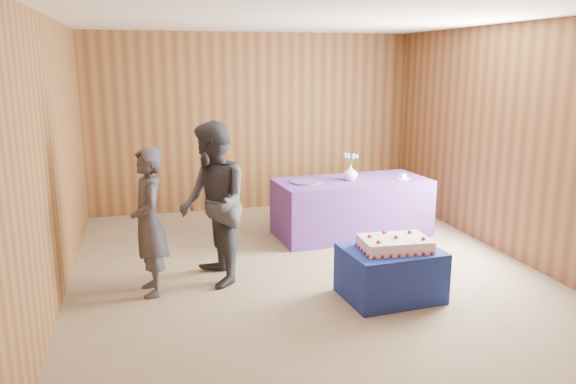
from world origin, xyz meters
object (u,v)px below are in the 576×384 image
object	(u,v)px
serving_table	(351,207)
guest_right	(213,204)
cake_table	(390,273)
guest_left	(149,222)
vase	(350,173)
sheet_cake	(395,244)

from	to	relation	value
serving_table	guest_right	xyz separation A→B (m)	(-1.98, -1.21, 0.47)
cake_table	serving_table	world-z (taller)	serving_table
serving_table	guest_left	xyz separation A→B (m)	(-2.63, -1.34, 0.36)
cake_table	serving_table	size ratio (longest dim) A/B	0.45
vase	guest_left	world-z (taller)	guest_left
serving_table	sheet_cake	bearing A→B (deg)	-104.05
vase	guest_right	bearing A→B (deg)	-148.47
serving_table	vase	distance (m)	0.48
serving_table	guest_left	distance (m)	2.97
vase	guest_left	xyz separation A→B (m)	(-2.59, -1.32, -0.11)
sheet_cake	vase	world-z (taller)	vase
vase	guest_left	size ratio (longest dim) A/B	0.13
cake_table	sheet_cake	xyz separation A→B (m)	(0.02, -0.03, 0.31)
guest_right	sheet_cake	bearing A→B (deg)	54.81
serving_table	sheet_cake	world-z (taller)	serving_table
vase	guest_left	distance (m)	2.91
sheet_cake	guest_left	distance (m)	2.39
cake_table	guest_right	size ratio (longest dim) A/B	0.53
cake_table	vase	size ratio (longest dim) A/B	4.55
cake_table	guest_left	size ratio (longest dim) A/B	0.61
cake_table	serving_table	bearing A→B (deg)	75.08
cake_table	guest_left	distance (m)	2.41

